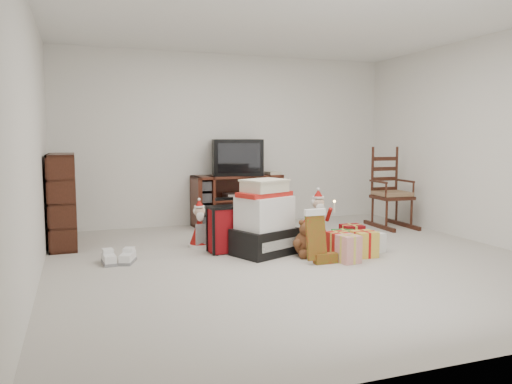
# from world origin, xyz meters

# --- Properties ---
(room) EXTENTS (5.01, 5.01, 2.51)m
(room) POSITION_xyz_m (0.00, 0.00, 1.25)
(room) COLOR #B9B2A9
(room) RESTS_ON ground
(tv_stand) EXTENTS (1.31, 0.52, 0.74)m
(tv_stand) POSITION_xyz_m (0.04, 2.24, 0.37)
(tv_stand) COLOR #411712
(tv_stand) RESTS_ON floor
(bookshelf) EXTENTS (0.30, 0.90, 1.10)m
(bookshelf) POSITION_xyz_m (-2.32, 1.59, 0.53)
(bookshelf) COLOR #3C1A10
(bookshelf) RESTS_ON floor
(rocking_chair) EXTENTS (0.50, 0.80, 1.20)m
(rocking_chair) POSITION_xyz_m (2.09, 1.40, 0.41)
(rocking_chair) COLOR #3C1A10
(rocking_chair) RESTS_ON floor
(gift_pile) EXTENTS (0.78, 0.69, 0.81)m
(gift_pile) POSITION_xyz_m (-0.23, 0.39, 0.36)
(gift_pile) COLOR black
(gift_pile) RESTS_ON floor
(red_suitcase) EXTENTS (0.42, 0.24, 0.62)m
(red_suitcase) POSITION_xyz_m (-0.58, 0.61, 0.27)
(red_suitcase) COLOR maroon
(red_suitcase) RESTS_ON floor
(stocking) EXTENTS (0.27, 0.12, 0.57)m
(stocking) POSITION_xyz_m (0.13, -0.16, 0.28)
(stocking) COLOR #0D7C13
(stocking) RESTS_ON floor
(teddy_bear) EXTENTS (0.27, 0.24, 0.40)m
(teddy_bear) POSITION_xyz_m (0.18, 0.17, 0.17)
(teddy_bear) COLOR brown
(teddy_bear) RESTS_ON floor
(santa_figurine) EXTENTS (0.32, 0.31, 0.66)m
(santa_figurine) POSITION_xyz_m (0.61, 0.75, 0.25)
(santa_figurine) COLOR maroon
(santa_figurine) RESTS_ON floor
(mrs_claus_figurine) EXTENTS (0.28, 0.26, 0.56)m
(mrs_claus_figurine) POSITION_xyz_m (-0.81, 1.01, 0.22)
(mrs_claus_figurine) COLOR maroon
(mrs_claus_figurine) RESTS_ON floor
(sneaker_pair) EXTENTS (0.37, 0.31, 0.10)m
(sneaker_pair) POSITION_xyz_m (-1.78, 0.52, 0.05)
(sneaker_pair) COLOR white
(sneaker_pair) RESTS_ON floor
(gift_cluster) EXTENTS (0.72, 1.01, 0.25)m
(gift_cluster) POSITION_xyz_m (0.73, 0.12, 0.12)
(gift_cluster) COLOR #B31B14
(gift_cluster) RESTS_ON floor
(crt_television) EXTENTS (0.79, 0.63, 0.52)m
(crt_television) POSITION_xyz_m (0.05, 2.24, 1.00)
(crt_television) COLOR black
(crt_television) RESTS_ON tv_stand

